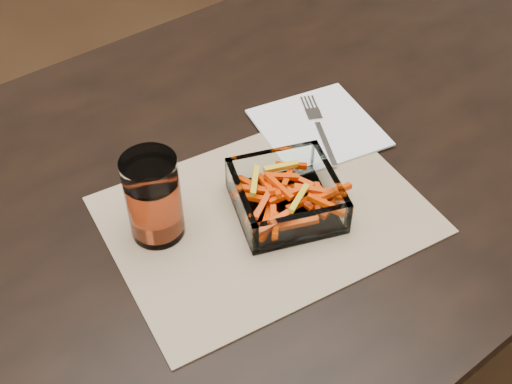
{
  "coord_description": "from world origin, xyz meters",
  "views": [
    {
      "loc": [
        -0.52,
        -0.6,
        1.45
      ],
      "look_at": [
        -0.12,
        -0.08,
        0.78
      ],
      "focal_mm": 45.0,
      "sensor_mm": 36.0,
      "label": 1
    }
  ],
  "objects_px": {
    "dining_table": "(283,184)",
    "glass_bowl": "(286,198)",
    "tumbler": "(154,200)",
    "fork": "(319,127)"
  },
  "relations": [
    {
      "from": "fork",
      "to": "tumbler",
      "type": "bearing_deg",
      "value": -148.31
    },
    {
      "from": "dining_table",
      "to": "glass_bowl",
      "type": "relative_size",
      "value": 8.54
    },
    {
      "from": "dining_table",
      "to": "glass_bowl",
      "type": "bearing_deg",
      "value": -128.7
    },
    {
      "from": "dining_table",
      "to": "fork",
      "type": "bearing_deg",
      "value": -3.21
    },
    {
      "from": "fork",
      "to": "dining_table",
      "type": "bearing_deg",
      "value": -156.62
    },
    {
      "from": "tumbler",
      "to": "glass_bowl",
      "type": "bearing_deg",
      "value": -24.5
    },
    {
      "from": "glass_bowl",
      "to": "tumbler",
      "type": "xyz_separation_m",
      "value": [
        -0.17,
        0.08,
        0.04
      ]
    },
    {
      "from": "glass_bowl",
      "to": "tumbler",
      "type": "bearing_deg",
      "value": 155.5
    },
    {
      "from": "dining_table",
      "to": "tumbler",
      "type": "xyz_separation_m",
      "value": [
        -0.26,
        -0.03,
        0.15
      ]
    },
    {
      "from": "glass_bowl",
      "to": "fork",
      "type": "bearing_deg",
      "value": 33.92
    }
  ]
}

